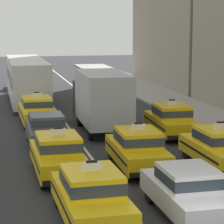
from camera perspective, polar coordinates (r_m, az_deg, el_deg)
lane_stripe_left_center at (r=32.82m, az=-5.20°, el=-0.86°), size 0.14×80.00×0.01m
lane_stripe_center_right at (r=33.38m, az=0.25°, el=-0.64°), size 0.14×80.00×0.01m
taxi_left_nearest at (r=16.11m, az=-2.23°, el=-8.81°), size 1.91×4.60×1.96m
taxi_left_second at (r=20.94m, az=-5.76°, el=-4.48°), size 1.86×4.58×1.96m
sedan_left_third at (r=25.98m, az=-6.99°, el=-1.80°), size 1.78×4.31×1.58m
taxi_left_fourth at (r=31.31m, az=-7.99°, el=0.20°), size 1.89×4.59×1.96m
bus_left_fifth at (r=39.66m, az=-9.04°, el=3.53°), size 2.54×11.21×3.22m
sedan_left_sixth at (r=48.21m, az=-9.64°, el=3.43°), size 1.79×4.31×1.58m
sedan_center_nearest at (r=16.81m, az=8.02°, el=-8.21°), size 1.81×4.32×1.58m
taxi_center_second at (r=21.82m, az=2.73°, el=-3.87°), size 1.92×4.60×1.96m
box_truck_center_third at (r=29.38m, az=-1.23°, el=1.45°), size 2.38×6.99×3.27m
taxi_right_second at (r=22.45m, az=11.27°, el=-3.66°), size 1.84×4.57×1.96m
taxi_right_third at (r=28.20m, az=6.29°, el=-0.81°), size 1.97×4.62×1.96m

